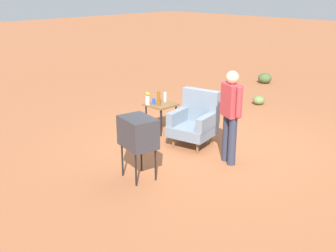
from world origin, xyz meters
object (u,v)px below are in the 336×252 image
at_px(bottle_tall_amber, 159,99).
at_px(flower_vase, 147,97).
at_px(armchair, 195,120).
at_px(bottle_short_clear, 165,97).
at_px(side_table, 161,108).
at_px(soda_can_blue, 154,101).
at_px(person_standing, 231,112).
at_px(tv_on_stand, 138,133).

bearing_deg(bottle_tall_amber, flower_vase, -156.65).
height_order(armchair, bottle_short_clear, armchair).
relative_size(armchair, flower_vase, 4.00).
distance_m(armchair, side_table, 1.02).
height_order(bottle_tall_amber, soda_can_blue, bottle_tall_amber).
relative_size(side_table, bottle_short_clear, 3.02).
relative_size(bottle_tall_amber, soda_can_blue, 2.46).
bearing_deg(soda_can_blue, side_table, 50.52).
distance_m(armchair, person_standing, 1.12).
bearing_deg(bottle_tall_amber, bottle_short_clear, 113.05).
bearing_deg(flower_vase, armchair, 7.22).
height_order(tv_on_stand, flower_vase, tv_on_stand).
distance_m(side_table, bottle_tall_amber, 0.27).
height_order(armchair, flower_vase, armchair).
bearing_deg(flower_vase, bottle_short_clear, 76.93).
distance_m(tv_on_stand, person_standing, 1.67).
xyz_separation_m(bottle_short_clear, flower_vase, (-0.10, -0.42, 0.05)).
relative_size(person_standing, soda_can_blue, 13.44).
distance_m(tv_on_stand, soda_can_blue, 2.26).
xyz_separation_m(person_standing, soda_can_blue, (-2.12, 0.19, -0.27)).
relative_size(tv_on_stand, flower_vase, 3.89).
distance_m(side_table, flower_vase, 0.37).
xyz_separation_m(armchair, flower_vase, (-1.20, -0.15, 0.25)).
bearing_deg(side_table, tv_on_stand, -53.33).
distance_m(side_table, tv_on_stand, 2.30).
bearing_deg(armchair, flower_vase, -172.78).
xyz_separation_m(side_table, tv_on_stand, (1.36, -1.83, 0.27)).
bearing_deg(bottle_short_clear, side_table, -67.82).
height_order(side_table, bottle_short_clear, bottle_short_clear).
distance_m(bottle_tall_amber, soda_can_blue, 0.18).
relative_size(bottle_tall_amber, flower_vase, 1.13).
bearing_deg(tv_on_stand, side_table, 126.67).
xyz_separation_m(side_table, flower_vase, (-0.18, -0.22, 0.24)).
bearing_deg(bottle_tall_amber, armchair, 3.03).
distance_m(side_table, bottle_short_clear, 0.28).
distance_m(armchair, bottle_tall_amber, 1.00).
bearing_deg(bottle_tall_amber, tv_on_stand, -52.59).
bearing_deg(person_standing, flower_vase, 177.71).
relative_size(soda_can_blue, flower_vase, 0.46).
xyz_separation_m(tv_on_stand, flower_vase, (-1.54, 1.61, -0.03)).
xyz_separation_m(tv_on_stand, bottle_short_clear, (-1.44, 2.03, -0.08)).
bearing_deg(tv_on_stand, person_standing, 66.77).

